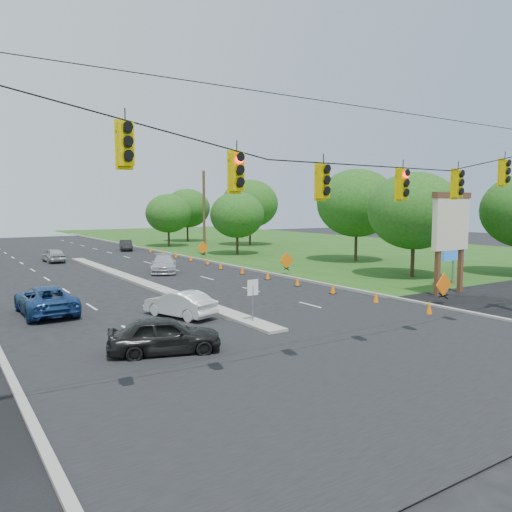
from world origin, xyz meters
TOP-DOWN VIEW (x-y plane):
  - ground at (0.00, 0.00)m, footprint 160.00×160.00m
  - grass_right at (30.00, 20.00)m, footprint 40.00×160.00m
  - cross_street at (0.00, 0.00)m, footprint 160.00×14.00m
  - curb_right at (10.10, 30.00)m, footprint 0.25×110.00m
  - median at (0.00, 21.00)m, footprint 1.00×34.00m
  - median_sign at (0.00, 6.00)m, footprint 0.55×0.06m
  - signal_span at (-0.05, -1.00)m, footprint 25.60×0.32m
  - utility_pole_far_right at (12.50, 35.00)m, footprint 0.28×0.28m
  - pylon_sign at (14.31, 6.20)m, footprint 5.90×2.30m
  - cone_0 at (8.36, 3.00)m, footprint 0.32×0.32m
  - cone_1 at (8.36, 6.50)m, footprint 0.32×0.32m
  - cone_2 at (8.36, 10.00)m, footprint 0.32×0.32m
  - cone_3 at (8.36, 13.50)m, footprint 0.32×0.32m
  - cone_4 at (8.36, 17.00)m, footprint 0.32×0.32m
  - cone_5 at (8.36, 20.50)m, footprint 0.32×0.32m
  - cone_6 at (8.36, 24.00)m, footprint 0.32×0.32m
  - cone_7 at (8.96, 27.50)m, footprint 0.32×0.32m
  - cone_8 at (8.96, 31.00)m, footprint 0.32×0.32m
  - cone_9 at (8.96, 34.50)m, footprint 0.32×0.32m
  - cone_10 at (8.96, 38.00)m, footprint 0.32×0.32m
  - cone_11 at (8.96, 41.50)m, footprint 0.32×0.32m
  - work_sign_0 at (10.80, 4.00)m, footprint 1.27×0.58m
  - work_sign_1 at (10.80, 18.00)m, footprint 1.27×0.58m
  - work_sign_2 at (10.80, 32.00)m, footprint 1.27×0.58m
  - tree_7 at (18.00, 12.00)m, footprint 6.72×6.72m
  - tree_8 at (22.00, 22.00)m, footprint 7.56×7.56m
  - tree_9 at (16.00, 34.00)m, footprint 5.88×5.88m
  - tree_10 at (24.00, 44.00)m, footprint 7.56×7.56m
  - tree_11 at (20.00, 55.00)m, footprint 6.72×6.72m
  - tree_12 at (14.00, 48.00)m, footprint 5.88×5.88m
  - black_sedan at (-5.04, 4.03)m, footprint 4.35×2.79m
  - white_sedan at (-2.06, 9.29)m, footprint 2.56×4.07m
  - blue_pickup at (-7.34, 13.49)m, footprint 2.40×5.12m
  - silver_car_far at (3.61, 24.80)m, footprint 3.72×5.13m
  - silver_car_oncoming at (-2.29, 37.37)m, footprint 1.73×3.95m
  - dark_car_receding at (7.49, 45.69)m, footprint 2.29×4.09m

SIDE VIEW (x-z plane):
  - ground at x=0.00m, z-range 0.00..0.00m
  - grass_right at x=30.00m, z-range -0.03..0.03m
  - cross_street at x=0.00m, z-range -0.01..0.01m
  - curb_right at x=10.10m, z-range -0.08..0.08m
  - median at x=0.00m, z-range -0.09..0.09m
  - cone_0 at x=8.36m, z-range 0.00..0.70m
  - cone_1 at x=8.36m, z-range 0.00..0.70m
  - cone_2 at x=8.36m, z-range 0.00..0.70m
  - cone_3 at x=8.36m, z-range 0.00..0.70m
  - cone_4 at x=8.36m, z-range 0.00..0.70m
  - cone_5 at x=8.36m, z-range 0.00..0.70m
  - cone_6 at x=8.36m, z-range 0.00..0.70m
  - cone_7 at x=8.96m, z-range 0.00..0.70m
  - cone_8 at x=8.96m, z-range 0.00..0.70m
  - cone_9 at x=8.96m, z-range 0.00..0.70m
  - cone_10 at x=8.96m, z-range 0.00..0.70m
  - cone_11 at x=8.96m, z-range 0.00..0.70m
  - white_sedan at x=-2.06m, z-range 0.00..1.27m
  - dark_car_receding at x=7.49m, z-range 0.00..1.27m
  - silver_car_oncoming at x=-2.29m, z-range 0.00..1.32m
  - black_sedan at x=-5.04m, z-range 0.00..1.38m
  - silver_car_far at x=3.61m, z-range 0.00..1.38m
  - blue_pickup at x=-7.34m, z-range 0.00..1.42m
  - work_sign_0 at x=10.80m, z-range 0.41..1.78m
  - work_sign_1 at x=10.80m, z-range 0.41..1.78m
  - work_sign_2 at x=10.80m, z-range 0.41..1.78m
  - median_sign at x=0.00m, z-range 0.44..2.49m
  - pylon_sign at x=14.31m, z-range 0.94..7.06m
  - tree_9 at x=16.00m, z-range 0.91..7.77m
  - tree_12 at x=14.00m, z-range 0.91..7.77m
  - utility_pole_far_right at x=12.50m, z-range 0.00..9.00m
  - tree_7 at x=18.00m, z-range 1.04..8.88m
  - tree_11 at x=20.00m, z-range 1.04..8.88m
  - signal_span at x=-0.05m, z-range 0.47..9.47m
  - tree_8 at x=22.00m, z-range 1.17..9.99m
  - tree_10 at x=24.00m, z-range 1.17..9.99m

